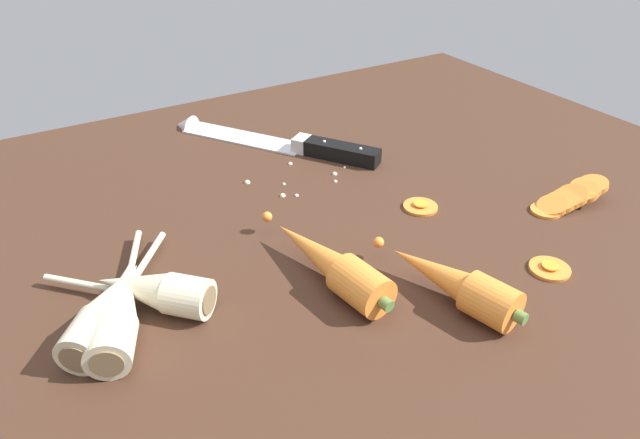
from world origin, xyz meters
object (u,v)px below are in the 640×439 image
object	(u,v)px
whole_carrot	(330,263)
parsnip_mid_left	(153,290)
parsnip_front	(109,308)
whole_carrot_second	(455,283)
parsnip_mid_right	(119,309)
chefs_knife	(267,140)
carrot_slice_stack	(570,197)
carrot_slice_stray_mid	(550,267)
carrot_slice_stray_near	(421,206)

from	to	relation	value
whole_carrot	parsnip_mid_left	distance (cm)	17.53
parsnip_front	whole_carrot_second	bearing A→B (deg)	-24.87
whole_carrot	parsnip_mid_right	xyz separation A→B (cm)	(-20.20, 4.13, -0.12)
chefs_knife	parsnip_mid_right	size ratio (longest dim) A/B	1.53
whole_carrot	parsnip_mid_right	world-z (taller)	whole_carrot
carrot_slice_stack	carrot_slice_stray_mid	bearing A→B (deg)	-148.11
chefs_knife	whole_carrot	xyz separation A→B (cm)	(-9.37, -32.97, 1.45)
chefs_knife	parsnip_mid_right	bearing A→B (deg)	-135.72
parsnip_front	carrot_slice_stray_mid	distance (cm)	44.37
carrot_slice_stack	whole_carrot_second	bearing A→B (deg)	-166.05
whole_carrot_second	parsnip_front	world-z (taller)	whole_carrot_second
parsnip_mid_right	whole_carrot	bearing A→B (deg)	-11.56
carrot_slice_stack	carrot_slice_stray_near	xyz separation A→B (cm)	(-16.17, 9.07, -0.84)
carrot_slice_stray_near	carrot_slice_stray_mid	bearing A→B (deg)	-78.16
carrot_slice_stray_mid	parsnip_front	bearing A→B (deg)	159.63
parsnip_mid_left	carrot_slice_stray_near	xyz separation A→B (cm)	(33.85, 1.05, -1.62)
parsnip_mid_left	whole_carrot_second	bearing A→B (deg)	-29.12
carrot_slice_stray_near	whole_carrot	bearing A→B (deg)	-159.78
carrot_slice_stray_near	whole_carrot_second	bearing A→B (deg)	-119.14
whole_carrot_second	chefs_knife	bearing A→B (deg)	89.03
parsnip_mid_left	carrot_slice_stack	bearing A→B (deg)	-9.11
parsnip_front	carrot_slice_stack	distance (cm)	54.72
whole_carrot_second	carrot_slice_stack	distance (cm)	25.40
parsnip_front	carrot_slice_stray_near	bearing A→B (deg)	2.25
whole_carrot	carrot_slice_stack	bearing A→B (deg)	-4.74
parsnip_mid_left	carrot_slice_stray_near	world-z (taller)	parsnip_mid_left
whole_carrot	carrot_slice_stray_mid	distance (cm)	23.31
parsnip_mid_left	carrot_slice_stray_mid	size ratio (longest dim) A/B	3.39
whole_carrot	parsnip_mid_left	size ratio (longest dim) A/B	1.41
parsnip_mid_left	carrot_slice_stray_near	bearing A→B (deg)	1.78
parsnip_mid_right	carrot_slice_stack	size ratio (longest dim) A/B	1.84
whole_carrot_second	carrot_slice_stray_mid	xyz separation A→B (cm)	(12.02, -1.73, -1.74)
carrot_slice_stray_mid	carrot_slice_stray_near	bearing A→B (deg)	101.84
whole_carrot	carrot_slice_stray_near	world-z (taller)	whole_carrot
chefs_knife	whole_carrot	bearing A→B (deg)	-105.87
whole_carrot	parsnip_front	distance (cm)	21.44
parsnip_front	chefs_knife	bearing A→B (deg)	42.93
parsnip_mid_right	carrot_slice_stack	bearing A→B (deg)	-7.34
whole_carrot_second	whole_carrot	bearing A→B (deg)	134.30
chefs_knife	parsnip_front	bearing A→B (deg)	-137.07
whole_carrot_second	carrot_slice_stack	xyz separation A→B (cm)	(24.64, 6.12, -0.90)
carrot_slice_stack	carrot_slice_stray_mid	world-z (taller)	carrot_slice_stack
carrot_slice_stack	carrot_slice_stray_near	distance (cm)	18.56
chefs_knife	parsnip_front	size ratio (longest dim) A/B	1.79
parsnip_mid_right	carrot_slice_stray_near	bearing A→B (deg)	3.34
parsnip_mid_left	carrot_slice_stray_mid	distance (cm)	40.66
parsnip_front	parsnip_mid_right	bearing A→B (deg)	-44.95
carrot_slice_stray_near	carrot_slice_stray_mid	size ratio (longest dim) A/B	1.00
whole_carrot_second	carrot_slice_stray_mid	size ratio (longest dim) A/B	4.06
parsnip_mid_right	carrot_slice_stray_mid	distance (cm)	43.49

